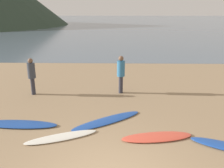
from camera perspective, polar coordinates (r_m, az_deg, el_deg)
name	(u,v)px	position (r m, az deg, el deg)	size (l,w,h in m)	color
ground_plane	(115,72)	(14.75, 0.61, 2.82)	(120.00, 120.00, 0.20)	#997C5B
ocean_water	(117,22)	(66.39, 1.22, 14.67)	(140.00, 100.00, 0.01)	slate
surfboard_2	(18,124)	(8.59, -21.55, -8.93)	(2.62, 0.59, 0.09)	#1E479E
surfboard_3	(61,137)	(7.46, -12.02, -12.31)	(2.17, 0.46, 0.06)	silver
surfboard_4	(107,120)	(8.27, -1.15, -8.74)	(2.68, 0.54, 0.06)	#1E479E
surfboard_5	(157,137)	(7.42, 10.72, -12.35)	(2.16, 0.59, 0.08)	#D84C38
person_0	(121,71)	(10.63, 2.15, 3.02)	(0.35, 0.35, 1.71)	#2D2D38
person_1	(32,73)	(11.02, -18.71, 2.41)	(0.33, 0.33, 1.65)	#2D2D38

